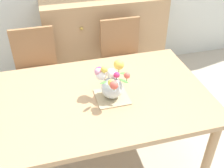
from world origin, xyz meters
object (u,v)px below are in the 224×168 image
at_px(dining_table, 100,104).
at_px(dresser, 104,40).
at_px(flower_vase, 111,82).
at_px(chair_right, 122,56).
at_px(chair_left, 37,68).

height_order(dining_table, dresser, dresser).
bearing_deg(dining_table, flower_vase, -25.35).
relative_size(dining_table, dresser, 1.16).
bearing_deg(chair_right, dining_table, 62.65).
relative_size(chair_left, dresser, 0.64).
relative_size(chair_left, flower_vase, 3.42).
bearing_deg(flower_vase, chair_right, 67.79).
height_order(dresser, flower_vase, same).
xyz_separation_m(chair_right, flower_vase, (-0.37, -0.90, 0.34)).
bearing_deg(flower_vase, dresser, 78.24).
relative_size(dining_table, chair_right, 1.82).
xyz_separation_m(chair_left, flower_vase, (0.53, -0.90, 0.34)).
bearing_deg(dining_table, dresser, 74.72).
distance_m(chair_right, flower_vase, 1.03).
bearing_deg(chair_left, chair_right, -180.00).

